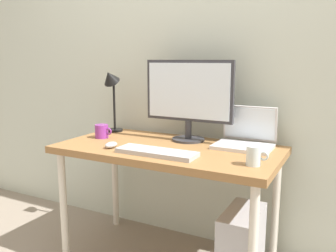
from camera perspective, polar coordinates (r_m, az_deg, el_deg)
name	(u,v)px	position (r m, az deg, el deg)	size (l,w,h in m)	color
back_wall	(196,46)	(2.35, 4.43, 12.62)	(4.40, 0.04, 2.60)	silver
desk	(168,158)	(2.08, 0.00, -5.13)	(1.27, 0.65, 0.72)	olive
monitor	(189,95)	(2.17, 3.30, 4.89)	(0.56, 0.20, 0.49)	#333338
laptop	(246,137)	(2.10, 12.26, -1.65)	(0.32, 0.26, 0.23)	silver
desk_lamp	(111,87)	(2.46, -9.07, 6.20)	(0.11, 0.16, 0.44)	black
keyboard	(157,152)	(1.89, -1.84, -4.20)	(0.44, 0.14, 0.02)	#B2B2B7
mouse	(111,145)	(2.06, -9.05, -2.98)	(0.06, 0.09, 0.03)	#B2B2B7
coffee_mug	(102,131)	(2.32, -10.48, -0.83)	(0.12, 0.09, 0.09)	purple
glass_cup	(254,156)	(1.74, 13.54, -4.63)	(0.11, 0.07, 0.09)	silver
computer_tower	(241,248)	(2.09, 11.59, -18.45)	(0.18, 0.36, 0.42)	#B2B2B7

